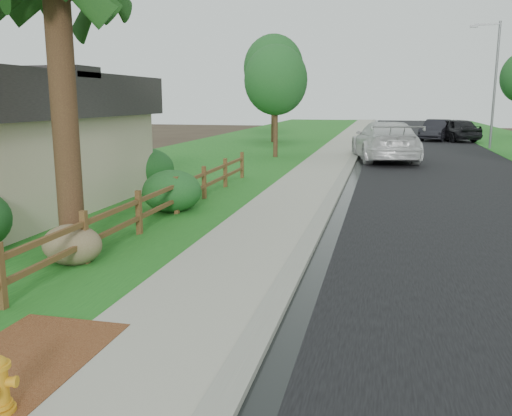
% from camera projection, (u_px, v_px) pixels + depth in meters
% --- Properties ---
extents(ground, '(120.00, 120.00, 0.00)m').
position_uv_depth(ground, '(222.00, 348.00, 7.07)').
color(ground, '#34261C').
extents(road, '(8.00, 90.00, 0.02)m').
position_uv_depth(road, '(421.00, 144.00, 39.44)').
color(road, black).
rests_on(road, ground).
extents(curb, '(0.40, 90.00, 0.12)m').
position_uv_depth(curb, '(362.00, 142.00, 40.37)').
color(curb, gray).
rests_on(curb, ground).
extents(wet_gutter, '(0.50, 90.00, 0.00)m').
position_uv_depth(wet_gutter, '(367.00, 143.00, 40.30)').
color(wet_gutter, black).
rests_on(wet_gutter, road).
extents(sidewalk, '(2.20, 90.00, 0.10)m').
position_uv_depth(sidewalk, '(345.00, 142.00, 40.66)').
color(sidewalk, '#A8A492').
rests_on(sidewalk, ground).
extents(grass_strip, '(1.60, 90.00, 0.06)m').
position_uv_depth(grass_strip, '(320.00, 142.00, 41.09)').
color(grass_strip, '#18551A').
rests_on(grass_strip, ground).
extents(lawn_near, '(9.00, 90.00, 0.04)m').
position_uv_depth(lawn_near, '(253.00, 141.00, 42.26)').
color(lawn_near, '#18551A').
rests_on(lawn_near, ground).
extents(brick_patch, '(1.60, 2.40, 0.11)m').
position_uv_depth(brick_patch, '(26.00, 361.00, 6.59)').
color(brick_patch, brown).
rests_on(brick_patch, ground).
extents(ranch_fence, '(0.12, 16.92, 1.10)m').
position_uv_depth(ranch_fence, '(159.00, 202.00, 13.86)').
color(ranch_fence, '#4A3518').
rests_on(ranch_fence, ground).
extents(white_suv, '(4.01, 7.41, 2.04)m').
position_uv_depth(white_suv, '(385.00, 141.00, 28.39)').
color(white_suv, silver).
rests_on(white_suv, road).
extents(dark_car_mid, '(3.93, 5.57, 1.76)m').
position_uv_depth(dark_car_mid, '(454.00, 129.00, 41.70)').
color(dark_car_mid, black).
rests_on(dark_car_mid, road).
extents(dark_car_far, '(3.12, 5.20, 1.62)m').
position_uv_depth(dark_car_far, '(437.00, 130.00, 42.43)').
color(dark_car_far, black).
rests_on(dark_car_far, road).
extents(streetlight, '(1.85, 0.28, 7.99)m').
position_uv_depth(streetlight, '(493.00, 78.00, 34.46)').
color(streetlight, slate).
rests_on(streetlight, ground).
extents(boulder, '(1.39, 1.17, 0.81)m').
position_uv_depth(boulder, '(72.00, 245.00, 10.55)').
color(boulder, brown).
rests_on(boulder, ground).
extents(shrub_c, '(1.83, 1.83, 1.22)m').
position_uv_depth(shrub_c, '(172.00, 191.00, 15.46)').
color(shrub_c, '#19481D').
rests_on(shrub_c, ground).
extents(shrub_d, '(2.31, 2.31, 1.47)m').
position_uv_depth(shrub_d, '(144.00, 168.00, 19.66)').
color(shrub_d, '#19481D').
rests_on(shrub_d, ground).
extents(tree_near_left, '(3.45, 3.45, 6.11)m').
position_uv_depth(tree_near_left, '(276.00, 80.00, 29.31)').
color(tree_near_left, '#392117').
rests_on(tree_near_left, ground).
extents(tree_mid_left, '(4.39, 4.39, 7.85)m').
position_uv_depth(tree_mid_left, '(274.00, 68.00, 39.53)').
color(tree_mid_left, '#392117').
rests_on(tree_mid_left, ground).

